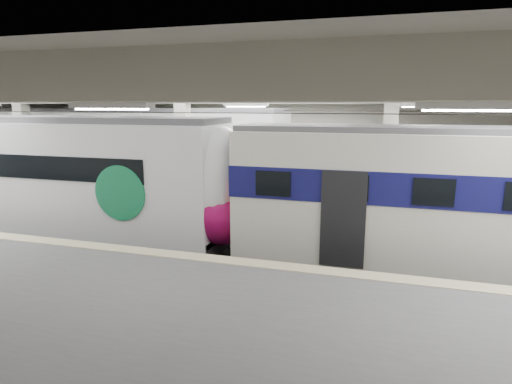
% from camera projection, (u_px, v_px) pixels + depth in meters
% --- Properties ---
extents(station_hall, '(36.00, 24.00, 5.75)m').
position_uv_depth(station_hall, '(206.00, 166.00, 12.10)').
color(station_hall, black).
rests_on(station_hall, ground).
extents(modern_emu, '(14.14, 2.92, 4.55)m').
position_uv_depth(modern_emu, '(87.00, 181.00, 15.44)').
color(modern_emu, white).
rests_on(modern_emu, ground).
extents(older_rer, '(13.21, 2.92, 4.37)m').
position_uv_depth(older_rer, '(465.00, 202.00, 11.96)').
color(older_rer, silver).
rests_on(older_rer, ground).
extents(far_train, '(15.20, 3.52, 4.78)m').
position_uv_depth(far_train, '(134.00, 156.00, 20.98)').
color(far_train, white).
rests_on(far_train, ground).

